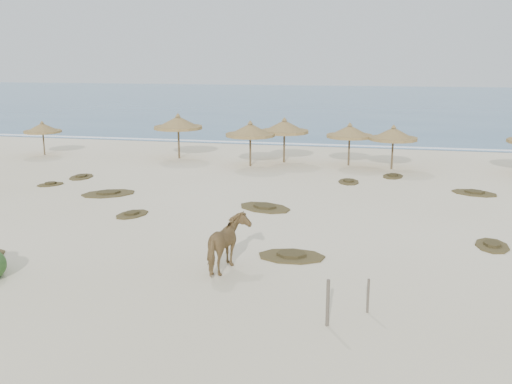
% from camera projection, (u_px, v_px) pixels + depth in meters
% --- Properties ---
extents(ground, '(160.00, 160.00, 0.00)m').
position_uv_depth(ground, '(214.00, 246.00, 21.01)').
color(ground, beige).
rests_on(ground, ground).
extents(ocean, '(200.00, 100.00, 0.01)m').
position_uv_depth(ocean, '(345.00, 101.00, 92.33)').
color(ocean, '#2C5C86').
rests_on(ocean, ground).
extents(foam_line, '(70.00, 0.60, 0.01)m').
position_uv_depth(foam_line, '(306.00, 144.00, 45.73)').
color(foam_line, white).
rests_on(foam_line, ground).
extents(palapa_0, '(3.09, 3.09, 2.44)m').
position_uv_depth(palapa_0, '(42.00, 128.00, 40.41)').
color(palapa_0, '#4E3E28').
rests_on(palapa_0, ground).
extents(palapa_1, '(3.73, 3.73, 3.12)m').
position_uv_depth(palapa_1, '(178.00, 123.00, 38.86)').
color(palapa_1, '#4E3E28').
rests_on(palapa_1, ground).
extents(palapa_2, '(4.12, 4.12, 2.94)m').
position_uv_depth(palapa_2, '(250.00, 131.00, 36.07)').
color(palapa_2, '#4E3E28').
rests_on(palapa_2, ground).
extents(palapa_3, '(3.90, 3.90, 3.00)m').
position_uv_depth(palapa_3, '(284.00, 127.00, 37.36)').
color(palapa_3, '#4E3E28').
rests_on(palapa_3, ground).
extents(palapa_4, '(3.32, 3.32, 2.79)m').
position_uv_depth(palapa_4, '(350.00, 132.00, 36.31)').
color(palapa_4, '#4E3E28').
rests_on(palapa_4, ground).
extents(palapa_5, '(3.17, 3.17, 2.80)m').
position_uv_depth(palapa_5, '(393.00, 135.00, 35.07)').
color(palapa_5, '#4E3E28').
rests_on(palapa_5, ground).
extents(horse, '(1.19, 2.21, 1.79)m').
position_uv_depth(horse, '(228.00, 244.00, 18.45)').
color(horse, olive).
rests_on(horse, ground).
extents(fence_post_near, '(0.12, 0.12, 1.27)m').
position_uv_depth(fence_post_near, '(328.00, 303.00, 14.65)').
color(fence_post_near, brown).
rests_on(fence_post_near, ground).
extents(fence_post_far, '(0.09, 0.09, 0.97)m').
position_uv_depth(fence_post_far, '(368.00, 296.00, 15.44)').
color(fence_post_far, brown).
rests_on(fence_post_far, ground).
extents(scrub_1, '(3.23, 2.94, 0.16)m').
position_uv_depth(scrub_1, '(108.00, 193.00, 29.02)').
color(scrub_1, '#4F4623').
rests_on(scrub_1, ground).
extents(scrub_2, '(1.62, 1.99, 0.16)m').
position_uv_depth(scrub_2, '(132.00, 214.00, 25.17)').
color(scrub_2, '#4F4623').
rests_on(scrub_2, ground).
extents(scrub_3, '(3.11, 2.67, 0.16)m').
position_uv_depth(scrub_3, '(265.00, 207.00, 26.30)').
color(scrub_3, '#4F4623').
rests_on(scrub_3, ground).
extents(scrub_4, '(1.23, 1.86, 0.16)m').
position_uv_depth(scrub_4, '(492.00, 245.00, 20.97)').
color(scrub_4, '#4F4623').
rests_on(scrub_4, ground).
extents(scrub_5, '(2.68, 2.24, 0.16)m').
position_uv_depth(scrub_5, '(474.00, 193.00, 29.13)').
color(scrub_5, '#4F4623').
rests_on(scrub_5, ground).
extents(scrub_6, '(1.36, 1.97, 0.16)m').
position_uv_depth(scrub_6, '(81.00, 177.00, 33.05)').
color(scrub_6, '#4F4623').
rests_on(scrub_6, ground).
extents(scrub_7, '(1.32, 1.87, 0.16)m').
position_uv_depth(scrub_7, '(349.00, 181.00, 31.78)').
color(scrub_7, '#4F4623').
rests_on(scrub_7, ground).
extents(scrub_8, '(1.65, 1.72, 0.16)m').
position_uv_depth(scrub_8, '(50.00, 184.00, 31.11)').
color(scrub_8, '#4F4623').
rests_on(scrub_8, ground).
extents(scrub_9, '(2.46, 1.67, 0.16)m').
position_uv_depth(scrub_9, '(292.00, 256.00, 19.86)').
color(scrub_9, '#4F4623').
rests_on(scrub_9, ground).
extents(scrub_10, '(1.47, 1.96, 0.16)m').
position_uv_depth(scrub_10, '(393.00, 176.00, 33.26)').
color(scrub_10, '#4F4623').
rests_on(scrub_10, ground).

